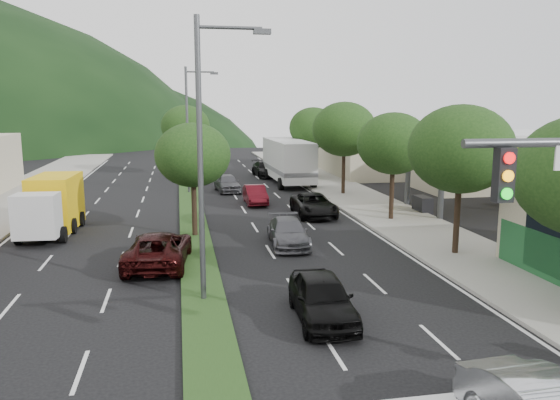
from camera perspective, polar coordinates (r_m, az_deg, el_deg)
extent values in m
cube|color=gray|center=(39.05, 9.45, -0.52)|extent=(5.00, 90.00, 0.15)
cube|color=#203D16|center=(39.70, -9.32, -0.36)|extent=(1.60, 56.00, 0.12)
cube|color=black|center=(11.32, 22.34, 2.43)|extent=(0.35, 0.25, 1.05)
cube|color=silver|center=(38.56, 20.38, 6.25)|extent=(12.00, 8.00, 0.50)
cube|color=yellow|center=(38.58, 20.35, 5.73)|extent=(12.20, 8.20, 0.50)
cylinder|color=#47494C|center=(34.70, 16.53, 1.64)|extent=(0.36, 0.36, 4.60)
cylinder|color=#47494C|center=(38.99, 27.08, 1.83)|extent=(0.36, 0.36, 4.60)
cylinder|color=#47494C|center=(39.18, 13.23, 2.68)|extent=(0.36, 0.36, 4.60)
cylinder|color=#47494C|center=(43.02, 23.05, 2.78)|extent=(0.36, 0.36, 4.60)
cube|color=black|center=(37.19, 14.67, -0.48)|extent=(0.80, 1.60, 1.10)
cube|color=black|center=(41.22, 24.79, -0.08)|extent=(0.80, 1.60, 1.10)
cube|color=beige|center=(58.84, 9.65, 5.42)|extent=(10.00, 16.00, 5.20)
cylinder|color=black|center=(26.82, 18.02, -1.30)|extent=(0.28, 0.28, 3.81)
ellipsoid|color=black|center=(26.43, 18.37, 5.08)|extent=(4.80, 4.80, 4.08)
cylinder|color=black|center=(33.96, 11.61, 1.06)|extent=(0.28, 0.28, 3.58)
ellipsoid|color=black|center=(33.66, 11.77, 5.81)|extent=(4.40, 4.40, 3.74)
cylinder|color=black|center=(43.28, 6.65, 3.29)|extent=(0.28, 0.28, 3.92)
ellipsoid|color=black|center=(43.04, 6.73, 7.36)|extent=(5.00, 5.00, 4.25)
cylinder|color=black|center=(52.88, 3.46, 4.40)|extent=(0.28, 0.28, 3.70)
ellipsoid|color=black|center=(52.68, 3.49, 7.54)|extent=(4.60, 4.60, 3.91)
cylinder|color=black|center=(29.55, -8.96, -0.43)|extent=(0.28, 0.28, 3.36)
ellipsoid|color=black|center=(29.20, -9.10, 4.67)|extent=(4.00, 4.00, 3.40)
cylinder|color=black|center=(55.31, -9.76, 4.54)|extent=(0.28, 0.28, 3.81)
ellipsoid|color=black|center=(55.12, -9.86, 7.64)|extent=(4.80, 4.80, 4.08)
cylinder|color=#47494C|center=(19.20, -8.33, 3.72)|extent=(0.20, 0.20, 10.00)
cylinder|color=#47494C|center=(19.34, -5.27, 17.49)|extent=(2.20, 0.12, 0.12)
cube|color=#47494C|center=(19.46, -1.88, 17.18)|extent=(0.60, 0.25, 0.18)
cylinder|color=#47494C|center=(44.13, -9.65, 7.10)|extent=(0.20, 0.20, 10.00)
cylinder|color=#47494C|center=(44.19, -8.36, 13.11)|extent=(2.20, 0.12, 0.12)
cube|color=#47494C|center=(44.24, -6.90, 13.01)|extent=(0.60, 0.25, 0.18)
imported|color=black|center=(24.76, -12.56, -5.01)|extent=(3.13, 5.76, 1.53)
imported|color=black|center=(18.30, 4.42, -10.14)|extent=(2.01, 4.58, 1.53)
imported|color=#4B4B50|center=(27.68, 0.86, -3.41)|extent=(2.19, 4.72, 1.33)
imported|color=#550E16|center=(39.31, -2.60, 0.56)|extent=(1.42, 4.05, 1.33)
imported|color=black|center=(35.04, 3.56, -0.52)|extent=(2.48, 5.19, 1.43)
imported|color=#48494D|center=(44.96, -5.54, 1.78)|extent=(2.16, 4.47, 1.47)
imported|color=black|center=(54.43, -1.50, 3.25)|extent=(2.47, 5.34, 1.51)
cube|color=silver|center=(30.03, -24.08, -1.51)|extent=(2.19, 1.66, 2.22)
cube|color=#E7B60C|center=(33.39, -22.36, -0.15)|extent=(2.45, 4.17, 2.99)
cube|color=black|center=(32.88, -22.56, -2.46)|extent=(2.24, 5.70, 0.29)
cylinder|color=black|center=(30.34, -21.71, -3.39)|extent=(0.34, 0.88, 0.87)
cylinder|color=black|center=(30.97, -25.69, -3.41)|extent=(0.34, 0.88, 0.87)
cylinder|color=black|center=(32.33, -20.80, -2.54)|extent=(0.34, 0.88, 0.87)
cylinder|color=black|center=(32.92, -24.56, -2.58)|extent=(0.34, 0.88, 0.87)
cylinder|color=black|center=(34.15, -20.07, -1.86)|extent=(0.34, 0.88, 0.87)
cylinder|color=black|center=(34.71, -23.64, -1.91)|extent=(0.34, 0.88, 0.87)
cube|color=silver|center=(49.56, 0.84, 4.30)|extent=(3.03, 10.27, 3.41)
cube|color=slate|center=(49.65, 0.84, 3.32)|extent=(3.09, 10.28, 0.40)
cylinder|color=black|center=(53.46, -1.60, 2.87)|extent=(0.42, 1.03, 1.02)
cylinder|color=black|center=(54.02, 1.38, 2.94)|extent=(0.42, 1.03, 1.02)
cylinder|color=black|center=(52.27, -1.36, 2.71)|extent=(0.42, 1.03, 1.02)
cylinder|color=black|center=(52.84, 1.67, 2.79)|extent=(0.42, 1.03, 1.02)
cylinder|color=black|center=(45.90, 0.09, 1.71)|extent=(0.42, 1.03, 1.02)
cylinder|color=black|center=(46.55, 3.52, 1.81)|extent=(0.42, 1.03, 1.02)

